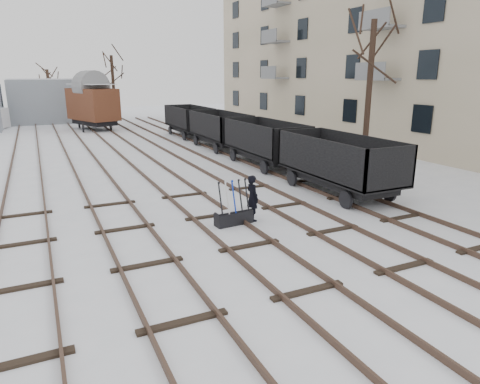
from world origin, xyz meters
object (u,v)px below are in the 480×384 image
(freight_wagon_a, at_px, (338,172))
(box_van_wagon, at_px, (93,103))
(ground_frame, at_px, (234,216))
(worker, at_px, (252,198))

(freight_wagon_a, xyz_separation_m, box_van_wagon, (-6.38, 27.33, 1.46))
(ground_frame, distance_m, freight_wagon_a, 5.88)
(box_van_wagon, bearing_deg, freight_wagon_a, -97.07)
(worker, bearing_deg, ground_frame, 93.68)
(freight_wagon_a, bearing_deg, worker, -161.85)
(ground_frame, relative_size, freight_wagon_a, 0.25)
(freight_wagon_a, relative_size, box_van_wagon, 0.98)
(ground_frame, height_order, box_van_wagon, box_van_wagon)
(ground_frame, bearing_deg, worker, 2.12)
(box_van_wagon, bearing_deg, ground_frame, -108.67)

